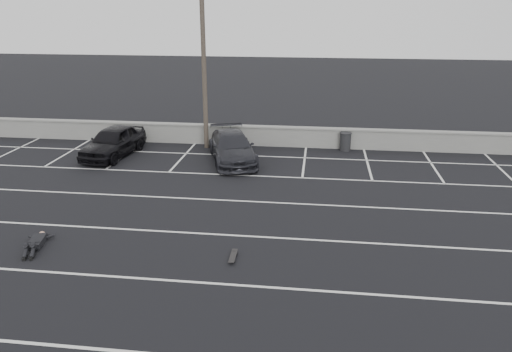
# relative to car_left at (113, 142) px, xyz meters

# --- Properties ---
(ground) EXTENTS (120.00, 120.00, 0.00)m
(ground) POSITION_rel_car_left_xyz_m (8.44, -11.12, -0.74)
(ground) COLOR black
(ground) RESTS_ON ground
(seawall) EXTENTS (50.00, 0.45, 1.06)m
(seawall) POSITION_rel_car_left_xyz_m (8.44, 2.88, -0.19)
(seawall) COLOR gray
(seawall) RESTS_ON ground
(stall_lines) EXTENTS (36.00, 20.05, 0.01)m
(stall_lines) POSITION_rel_car_left_xyz_m (8.35, -6.71, -0.74)
(stall_lines) COLOR silver
(stall_lines) RESTS_ON ground
(car_left) EXTENTS (2.30, 4.55, 1.49)m
(car_left) POSITION_rel_car_left_xyz_m (0.00, 0.00, 0.00)
(car_left) COLOR black
(car_left) RESTS_ON ground
(car_right) EXTENTS (3.30, 5.11, 1.38)m
(car_right) POSITION_rel_car_left_xyz_m (5.99, -0.10, -0.05)
(car_right) COLOR #232429
(car_right) RESTS_ON ground
(utility_pole) EXTENTS (1.18, 0.24, 8.84)m
(utility_pole) POSITION_rel_car_left_xyz_m (4.23, 2.08, 3.73)
(utility_pole) COLOR #4C4238
(utility_pole) RESTS_ON ground
(trash_bin) EXTENTS (0.81, 0.81, 0.95)m
(trash_bin) POSITION_rel_car_left_xyz_m (11.45, 2.48, -0.26)
(trash_bin) COLOR black
(trash_bin) RESTS_ON ground
(person) EXTENTS (1.85, 2.55, 0.43)m
(person) POSITION_rel_car_left_xyz_m (1.39, -9.50, -0.53)
(person) COLOR black
(person) RESTS_ON ground
(skateboard) EXTENTS (0.21, 0.70, 0.08)m
(skateboard) POSITION_rel_car_left_xyz_m (7.67, -9.67, -0.68)
(skateboard) COLOR black
(skateboard) RESTS_ON ground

